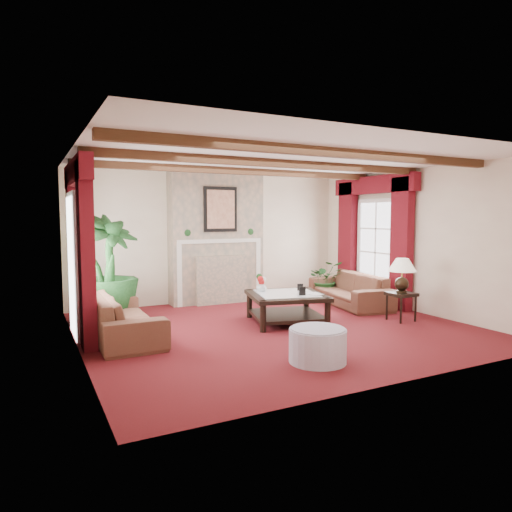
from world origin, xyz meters
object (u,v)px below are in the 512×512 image
coffee_table (286,308)px  ottoman (318,346)px  sofa_right (349,284)px  sofa_left (122,309)px  side_table (401,307)px  potted_palm (108,292)px

coffee_table → ottoman: (-0.73, -1.98, -0.04)m
sofa_right → coffee_table: sofa_right is taller
sofa_left → side_table: (4.52, -1.09, -0.18)m
side_table → potted_palm: bearing=153.9°
side_table → coffee_table: bearing=157.7°
coffee_table → sofa_right: bearing=37.0°
sofa_right → potted_palm: (-4.66, 0.65, 0.09)m
sofa_right → potted_palm: bearing=-88.1°
sofa_left → sofa_right: size_ratio=0.98×
sofa_right → ottoman: 3.90m
sofa_left → side_table: sofa_left is taller
sofa_left → coffee_table: 2.69m
sofa_left → potted_palm: (-0.02, 1.13, 0.09)m
sofa_left → side_table: bearing=-103.3°
potted_palm → side_table: potted_palm is taller
coffee_table → side_table: 2.01m
sofa_left → ottoman: bearing=-139.9°
sofa_right → coffee_table: size_ratio=1.84×
potted_palm → coffee_table: size_ratio=1.73×
sofa_left → potted_palm: 1.13m
sofa_right → ottoman: size_ratio=3.15×
potted_palm → side_table: 5.06m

